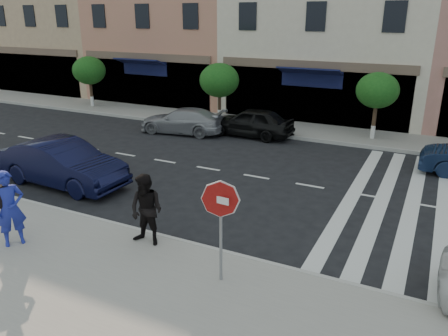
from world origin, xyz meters
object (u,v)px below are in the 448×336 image
(car_near_mid, at_px, (63,163))
(car_far_mid, at_px, (251,122))
(walker, at_px, (146,210))
(photographer, at_px, (10,208))
(stop_sign, at_px, (220,209))
(car_far_left, at_px, (182,121))

(car_near_mid, xyz_separation_m, car_far_mid, (3.22, 8.80, -0.08))
(walker, height_order, car_far_mid, walker)
(photographer, bearing_deg, stop_sign, -48.42)
(car_near_mid, bearing_deg, car_far_left, 2.36)
(stop_sign, xyz_separation_m, car_far_mid, (-4.33, 11.72, -1.14))
(car_far_mid, bearing_deg, stop_sign, 21.06)
(car_near_mid, distance_m, car_far_left, 7.86)
(walker, bearing_deg, photographer, -153.75)
(car_far_left, bearing_deg, stop_sign, 27.65)
(stop_sign, distance_m, car_far_mid, 12.55)
(walker, relative_size, car_far_mid, 0.44)
(photographer, relative_size, car_far_left, 0.45)
(stop_sign, xyz_separation_m, car_near_mid, (-7.56, 2.92, -1.06))
(walker, height_order, car_near_mid, walker)
(car_near_mid, height_order, car_far_left, car_near_mid)
(walker, bearing_deg, car_near_mid, 155.66)
(car_near_mid, relative_size, car_far_mid, 1.15)
(photographer, distance_m, car_far_mid, 12.65)
(stop_sign, relative_size, photographer, 1.20)
(photographer, relative_size, car_near_mid, 0.41)
(car_far_mid, bearing_deg, car_far_left, -73.22)
(stop_sign, distance_m, car_near_mid, 8.17)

